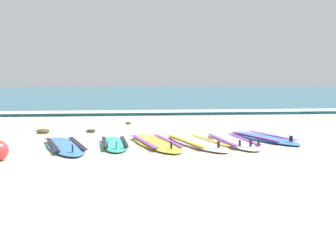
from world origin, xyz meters
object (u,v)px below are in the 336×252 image
at_px(surfboard_1, 114,144).
at_px(surfboard_0, 65,146).
at_px(surfboard_3, 196,142).
at_px(surfboard_2, 156,143).
at_px(surfboard_5, 263,138).
at_px(surfboard_4, 232,141).

bearing_deg(surfboard_1, surfboard_0, -169.86).
bearing_deg(surfboard_1, surfboard_3, 0.98).
height_order(surfboard_1, surfboard_2, same).
xyz_separation_m(surfboard_1, surfboard_2, (0.75, 0.04, -0.00)).
relative_size(surfboard_2, surfboard_5, 1.11).
distance_m(surfboard_0, surfboard_4, 3.08).
relative_size(surfboard_2, surfboard_4, 1.06).
relative_size(surfboard_1, surfboard_3, 0.77).
relative_size(surfboard_0, surfboard_4, 1.00).
distance_m(surfboard_1, surfboard_5, 2.99).
relative_size(surfboard_0, surfboard_3, 0.95).
bearing_deg(surfboard_1, surfboard_2, 3.32).
bearing_deg(surfboard_4, surfboard_3, -176.04).
bearing_deg(surfboard_3, surfboard_4, 3.96).
relative_size(surfboard_3, surfboard_5, 1.11).
height_order(surfboard_3, surfboard_5, same).
distance_m(surfboard_0, surfboard_1, 0.87).
bearing_deg(surfboard_3, surfboard_2, 178.65).
height_order(surfboard_2, surfboard_5, same).
bearing_deg(surfboard_4, surfboard_2, -178.79).
bearing_deg(surfboard_0, surfboard_1, 10.14).
xyz_separation_m(surfboard_1, surfboard_4, (2.21, 0.07, -0.00)).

